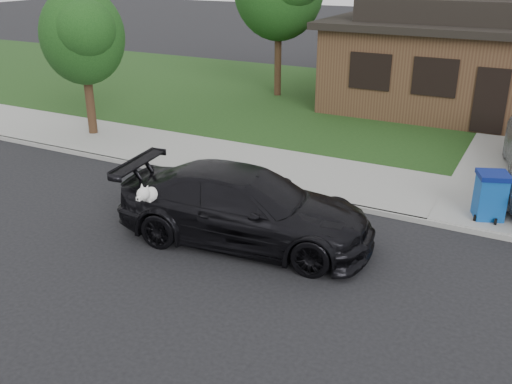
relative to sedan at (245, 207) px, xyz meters
The scene contains 8 objects.
ground 1.33m from the sedan, 120.18° to the right, with size 120.00×120.00×0.00m, color black.
sidewalk 4.16m from the sedan, 97.68° to the left, with size 60.00×3.00×0.12m, color gray.
curb 2.71m from the sedan, 102.07° to the left, with size 60.00×0.12×0.12m, color gray.
lawn 12.09m from the sedan, 92.60° to the left, with size 60.00×13.00×0.13m, color #193814.
sedan is the anchor object (origin of this frame).
recycling_bin 5.44m from the sedan, 36.67° to the left, with size 0.83×0.83×1.07m.
house 14.54m from the sedan, 76.20° to the left, with size 12.60×8.60×4.65m.
tree_2 9.30m from the sedan, 152.26° to the left, with size 2.73×2.60×4.59m.
Camera 1 is at (5.70, -8.38, 5.51)m, focal length 40.00 mm.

